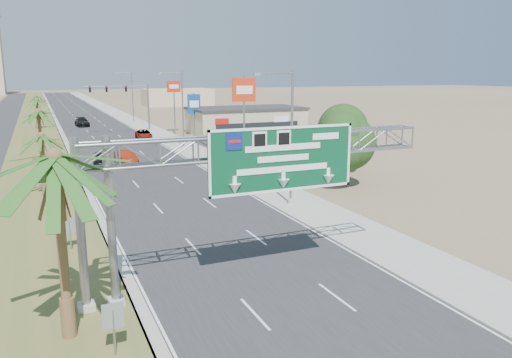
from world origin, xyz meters
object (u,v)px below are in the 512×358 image
at_px(car_mid_lane, 126,158).
at_px(pole_sign_red_near, 244,96).
at_px(store_building, 246,121).
at_px(car_far, 82,122).
at_px(palm_near, 54,158).
at_px(sign_gantry, 248,159).
at_px(pole_sign_blue, 194,105).
at_px(car_right_lane, 144,134).
at_px(pole_sign_red_far, 174,91).
at_px(signal_mast, 136,104).
at_px(car_left_lane, 101,158).

bearing_deg(car_mid_lane, pole_sign_red_near, -35.49).
relative_size(store_building, car_far, 3.29).
bearing_deg(store_building, car_mid_lane, -136.68).
bearing_deg(palm_near, store_building, 61.72).
xyz_separation_m(sign_gantry, car_far, (-1.02, 77.99, -5.26)).
distance_m(car_mid_lane, car_far, 43.76).
height_order(palm_near, pole_sign_blue, palm_near).
height_order(car_right_lane, pole_sign_red_far, pole_sign_red_far).
xyz_separation_m(sign_gantry, store_building, (23.06, 56.07, -4.06)).
bearing_deg(pole_sign_red_far, pole_sign_blue, -63.75).
bearing_deg(car_far, pole_sign_blue, -59.52).
relative_size(signal_mast, pole_sign_blue, 1.52).
distance_m(pole_sign_blue, pole_sign_red_far, 5.09).
height_order(signal_mast, pole_sign_red_far, pole_sign_red_far).
bearing_deg(car_mid_lane, store_building, 39.18).
height_order(store_building, pole_sign_blue, pole_sign_blue).
distance_m(car_far, pole_sign_blue, 27.57).
bearing_deg(sign_gantry, car_far, 90.75).
relative_size(sign_gantry, signal_mast, 1.63).
xyz_separation_m(signal_mast, pole_sign_red_near, (4.82, -34.60, 2.68)).
relative_size(pole_sign_red_near, pole_sign_blue, 1.41).
height_order(car_right_lane, pole_sign_blue, pole_sign_blue).
bearing_deg(car_far, signal_mast, -68.40).
xyz_separation_m(pole_sign_red_near, pole_sign_blue, (2.92, 27.77, -2.68)).
relative_size(car_far, pole_sign_red_near, 0.57).
bearing_deg(signal_mast, car_left_lane, -108.27).
bearing_deg(sign_gantry, pole_sign_red_far, 78.65).
relative_size(car_left_lane, car_mid_lane, 0.88).
xyz_separation_m(car_right_lane, car_far, (-6.95, 22.90, 0.11)).
bearing_deg(pole_sign_red_far, car_mid_lane, -115.54).
xyz_separation_m(palm_near, car_mid_lane, (8.04, 36.16, -6.13)).
bearing_deg(car_far, car_right_lane, -76.00).
relative_size(sign_gantry, car_right_lane, 3.38).
xyz_separation_m(car_right_lane, pole_sign_red_far, (5.99, 4.29, 6.24)).
distance_m(signal_mast, car_right_lane, 8.11).
bearing_deg(pole_sign_red_far, signal_mast, 154.86).
bearing_deg(signal_mast, store_building, -19.54).
relative_size(sign_gantry, palm_near, 2.01).
xyz_separation_m(car_left_lane, car_mid_lane, (2.50, -1.06, 0.07)).
bearing_deg(palm_near, pole_sign_red_near, 56.85).
bearing_deg(palm_near, car_left_lane, 81.53).
bearing_deg(car_mid_lane, palm_near, -106.68).
bearing_deg(store_building, car_left_lane, -141.00).
height_order(palm_near, car_mid_lane, palm_near).
bearing_deg(sign_gantry, car_left_lane, 94.21).
bearing_deg(car_far, store_building, -45.17).
relative_size(car_left_lane, pole_sign_red_far, 0.49).
height_order(car_far, pole_sign_red_near, pole_sign_red_near).
bearing_deg(pole_sign_blue, store_building, 5.39).
relative_size(store_building, pole_sign_blue, 2.66).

